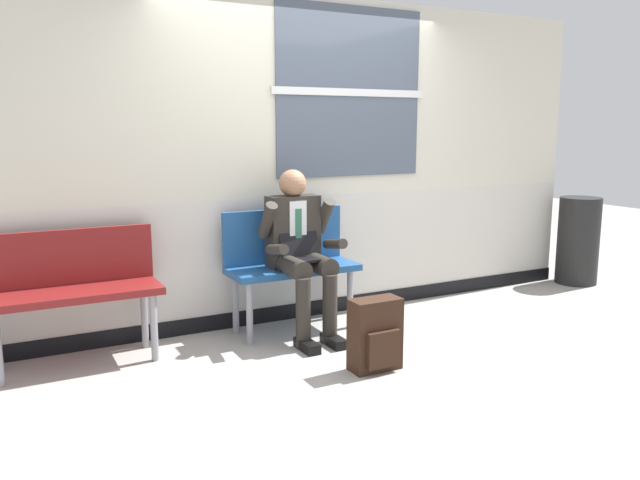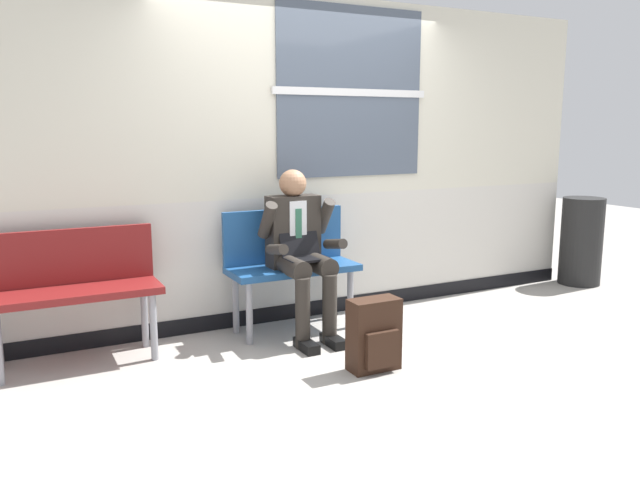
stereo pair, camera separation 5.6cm
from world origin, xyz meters
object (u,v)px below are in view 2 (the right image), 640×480
object	(u,v)px
trash_bin	(581,241)
backpack	(374,336)
person_seated	(300,248)
bench_empty	(73,283)
bench_with_person	(290,259)

from	to	relation	value
trash_bin	backpack	bearing A→B (deg)	-161.52
person_seated	backpack	distance (m)	0.99
person_seated	trash_bin	xyz separation A→B (m)	(3.26, 0.18, -0.25)
person_seated	backpack	bearing A→B (deg)	-81.32
backpack	bench_empty	bearing A→B (deg)	148.61
bench_with_person	backpack	distance (m)	1.12
bench_empty	trash_bin	distance (m)	4.86
bench_with_person	bench_empty	world-z (taller)	bench_with_person
bench_with_person	backpack	bearing A→B (deg)	-82.93
bench_empty	trash_bin	xyz separation A→B (m)	(4.86, -0.02, -0.11)
person_seated	bench_empty	bearing A→B (deg)	173.03
bench_empty	backpack	size ratio (longest dim) A/B	2.31
person_seated	backpack	size ratio (longest dim) A/B	2.64
bench_empty	trash_bin	size ratio (longest dim) A/B	1.26
bench_empty	trash_bin	world-z (taller)	bench_empty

